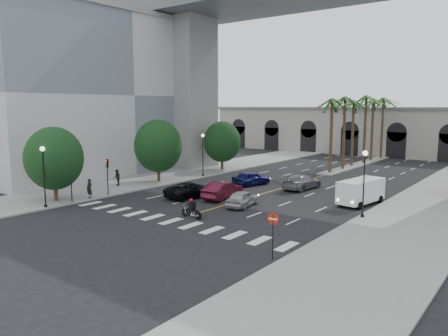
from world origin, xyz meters
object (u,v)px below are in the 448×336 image
car_d (302,182)px  pedestrian_a (89,188)px  car_b (223,190)px  car_e (251,178)px  traffic_signal_near (71,176)px  traffic_signal_far (107,171)px  motorcycle_rider (192,209)px  lamp_post_right (364,178)px  lamp_post_left_far (203,151)px  pedestrian_b (117,178)px  car_a (242,198)px  cargo_van (361,191)px  car_c (191,190)px  lamp_post_left_near (44,172)px  do_not_enter_sign (273,226)px

car_d → pedestrian_a: pedestrian_a is taller
car_b → car_e: size_ratio=1.07×
traffic_signal_near → traffic_signal_far: size_ratio=1.00×
motorcycle_rider → lamp_post_right: bearing=41.1°
pedestrian_a → lamp_post_left_far: bearing=86.9°
traffic_signal_far → pedestrian_b: bearing=130.9°
lamp_post_left_far → car_a: 16.58m
car_d → pedestrian_a: size_ratio=2.94×
motorcycle_rider → cargo_van: bearing=60.0°
car_d → cargo_van: bearing=159.2°
lamp_post_right → pedestrian_b: size_ratio=3.03×
traffic_signal_far → pedestrian_a: size_ratio=2.00×
motorcycle_rider → cargo_van: size_ratio=0.39×
traffic_signal_far → car_b: 11.30m
traffic_signal_near → traffic_signal_far: (0.00, 4.00, 0.00)m
lamp_post_right → traffic_signal_far: lamp_post_right is taller
car_c → pedestrian_a: (-6.98, -6.45, 0.33)m
car_a → car_b: 3.62m
car_e → cargo_van: cargo_van is taller
traffic_signal_near → car_c: (6.78, 8.48, -1.78)m
motorcycle_rider → car_d: bearing=90.4°
lamp_post_left_near → lamp_post_right: 26.25m
car_a → traffic_signal_far: bearing=8.9°
lamp_post_left_near → car_d: 25.22m
lamp_post_left_near → traffic_signal_far: (0.10, 6.50, -0.71)m
car_a → car_e: 10.33m
car_a → car_d: bearing=-102.6°
lamp_post_left_far → pedestrian_a: 16.61m
car_d → pedestrian_b: (-16.55, -10.96, 0.25)m
car_b → car_e: car_b is taller
motorcycle_rider → traffic_signal_far: bearing=178.7°
traffic_signal_near → car_d: traffic_signal_near is taller
traffic_signal_far → car_c: (6.78, 4.48, -1.78)m
motorcycle_rider → car_d: (1.30, 16.06, 0.08)m
lamp_post_left_far → lamp_post_left_near: bearing=-90.0°
traffic_signal_near → cargo_van: size_ratio=0.66×
car_b → do_not_enter_sign: do_not_enter_sign is taller
car_e → car_c: bearing=96.9°
car_b → cargo_van: bearing=-159.4°
car_e → lamp_post_right: bearing=168.3°
traffic_signal_near → pedestrian_a: bearing=95.6°
lamp_post_left_near → motorcycle_rider: lamp_post_left_near is taller
car_c → car_e: car_e is taller
traffic_signal_near → car_e: size_ratio=0.79×
lamp_post_left_far → car_e: lamp_post_left_far is taller
pedestrian_a → do_not_enter_sign: bearing=-12.0°
pedestrian_b → motorcycle_rider: bearing=11.9°
traffic_signal_near → cargo_van: 25.84m
lamp_post_left_near → lamp_post_right: size_ratio=1.00×
car_a → pedestrian_a: 14.48m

